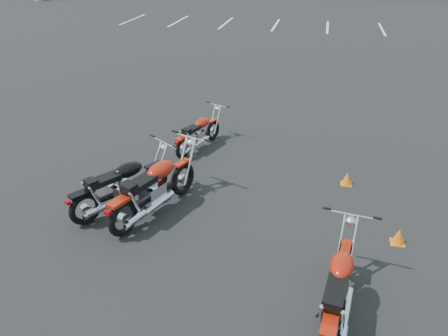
% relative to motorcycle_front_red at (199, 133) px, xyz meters
% --- Properties ---
extents(ground, '(120.00, 120.00, 0.00)m').
position_rel_motorcycle_front_red_xyz_m(ground, '(0.89, -2.65, -0.41)').
color(ground, black).
rests_on(ground, ground).
extents(motorcycle_front_red, '(0.98, 1.80, 0.89)m').
position_rel_motorcycle_front_red_xyz_m(motorcycle_front_red, '(0.00, 0.00, 0.00)').
color(motorcycle_front_red, black).
rests_on(motorcycle_front_red, ground).
extents(motorcycle_second_black, '(1.58, 2.05, 1.08)m').
position_rel_motorcycle_front_red_xyz_m(motorcycle_second_black, '(-0.71, -2.87, 0.09)').
color(motorcycle_second_black, black).
rests_on(motorcycle_second_black, ground).
extents(motorcycle_third_red, '(1.32, 2.36, 1.17)m').
position_rel_motorcycle_front_red_xyz_m(motorcycle_third_red, '(-0.03, -2.89, 0.13)').
color(motorcycle_third_red, black).
rests_on(motorcycle_third_red, ground).
extents(motorcycle_rear_red, '(0.84, 2.17, 1.06)m').
position_rel_motorcycle_front_red_xyz_m(motorcycle_rear_red, '(3.24, -4.77, 0.08)').
color(motorcycle_rear_red, black).
rests_on(motorcycle_rear_red, ground).
extents(training_cone_near, '(0.23, 0.23, 0.28)m').
position_rel_motorcycle_front_red_xyz_m(training_cone_near, '(3.49, -1.01, -0.27)').
color(training_cone_near, orange).
rests_on(training_cone_near, ground).
extents(training_cone_far, '(0.24, 0.24, 0.28)m').
position_rel_motorcycle_front_red_xyz_m(training_cone_far, '(4.30, -2.87, -0.27)').
color(training_cone_far, orange).
rests_on(training_cone_far, ground).
extents(parking_line_stripes, '(15.12, 4.00, 0.01)m').
position_rel_motorcycle_front_red_xyz_m(parking_line_stripes, '(-1.61, 17.35, -0.40)').
color(parking_line_stripes, silver).
rests_on(parking_line_stripes, ground).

